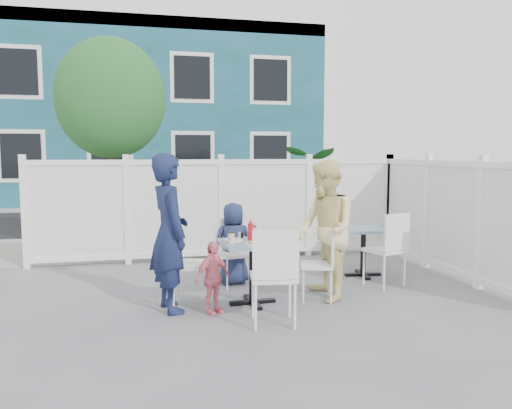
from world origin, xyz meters
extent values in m
plane|color=slate|center=(0.00, 0.00, 0.00)|extent=(80.00, 80.00, 0.00)
cube|color=gray|center=(0.00, 3.80, 0.01)|extent=(24.00, 2.60, 0.01)
cube|color=black|center=(0.00, 7.50, 0.00)|extent=(24.00, 5.00, 0.01)
cube|color=gray|center=(0.00, 10.60, 0.01)|extent=(24.00, 1.60, 0.01)
cube|color=#144B4E|center=(-0.50, 14.00, 3.00)|extent=(11.00, 6.00, 6.00)
cube|color=white|center=(-0.50, 11.04, 5.80)|extent=(11.00, 0.08, 0.40)
cube|color=black|center=(-3.00, 11.02, 1.60)|extent=(1.20, 0.04, 1.40)
cube|color=black|center=(1.00, 11.02, 1.60)|extent=(1.20, 0.04, 1.40)
cube|color=black|center=(-3.00, 11.02, 4.10)|extent=(1.20, 0.04, 1.40)
cube|color=black|center=(1.00, 11.02, 4.10)|extent=(1.20, 0.04, 1.40)
cube|color=white|center=(0.10, 2.40, 0.82)|extent=(5.80, 0.04, 1.40)
cube|color=white|center=(0.10, 2.40, 1.56)|extent=(5.86, 0.08, 0.08)
cube|color=white|center=(0.10, 2.40, 0.06)|extent=(5.86, 0.08, 0.12)
cube|color=white|center=(3.00, 0.60, 0.82)|extent=(0.04, 3.60, 1.40)
cube|color=white|center=(3.00, 0.60, 1.56)|extent=(0.08, 3.66, 0.08)
cube|color=white|center=(3.00, 0.60, 0.06)|extent=(0.08, 3.66, 0.12)
cylinder|color=#382316|center=(-1.60, 3.30, 1.20)|extent=(0.12, 0.12, 2.40)
ellipsoid|color=#195628|center=(-1.60, 3.30, 2.60)|extent=(1.80, 1.62, 1.98)
cube|color=gold|center=(-2.28, 4.00, 0.66)|extent=(0.71, 0.51, 1.33)
imported|color=#195628|center=(-0.16, 3.10, 0.77)|extent=(1.01, 1.01, 1.54)
imported|color=#195628|center=(1.43, 3.00, 0.90)|extent=(1.84, 1.66, 1.80)
cube|color=slate|center=(0.08, 0.00, 0.70)|extent=(0.72, 0.72, 0.04)
cylinder|color=black|center=(0.08, 0.00, 0.35)|extent=(0.08, 0.08, 0.66)
cube|color=black|center=(0.08, 0.00, 0.02)|extent=(0.53, 0.11, 0.04)
cube|color=black|center=(0.08, 0.00, 0.02)|extent=(0.11, 0.53, 0.04)
cube|color=slate|center=(1.85, 0.91, 0.65)|extent=(0.72, 0.72, 0.04)
cylinder|color=black|center=(1.85, 0.91, 0.33)|extent=(0.07, 0.07, 0.62)
cube|color=black|center=(1.85, 0.91, 0.02)|extent=(0.51, 0.14, 0.04)
cube|color=black|center=(1.85, 0.91, 0.02)|extent=(0.14, 0.51, 0.04)
cube|color=white|center=(-0.60, 0.05, 0.47)|extent=(0.50, 0.51, 0.04)
cube|color=white|center=(-0.80, 0.09, 0.74)|extent=(0.11, 0.44, 0.47)
cylinder|color=white|center=(-0.39, 0.21, 0.24)|extent=(0.03, 0.03, 0.47)
cylinder|color=white|center=(-0.46, -0.17, 0.24)|extent=(0.03, 0.03, 0.47)
cylinder|color=white|center=(-0.74, 0.27, 0.24)|extent=(0.03, 0.03, 0.47)
cylinder|color=white|center=(-0.81, -0.10, 0.24)|extent=(0.03, 0.03, 0.47)
cube|color=white|center=(0.84, -0.02, 0.41)|extent=(0.46, 0.47, 0.04)
cube|color=white|center=(1.01, -0.07, 0.64)|extent=(0.14, 0.37, 0.41)
cylinder|color=white|center=(0.64, -0.13, 0.21)|extent=(0.02, 0.02, 0.41)
cylinder|color=white|center=(0.74, 0.19, 0.21)|extent=(0.02, 0.02, 0.41)
cylinder|color=white|center=(0.94, -0.22, 0.21)|extent=(0.02, 0.02, 0.41)
cylinder|color=white|center=(1.04, 0.09, 0.21)|extent=(0.02, 0.02, 0.41)
cube|color=white|center=(0.02, 0.77, 0.42)|extent=(0.46, 0.44, 0.04)
cube|color=white|center=(-0.01, 0.94, 0.65)|extent=(0.39, 0.10, 0.42)
cylinder|color=white|center=(0.22, 0.65, 0.21)|extent=(0.02, 0.02, 0.42)
cylinder|color=white|center=(-0.11, 0.58, 0.21)|extent=(0.02, 0.02, 0.42)
cylinder|color=white|center=(0.15, 0.96, 0.21)|extent=(0.02, 0.02, 0.42)
cylinder|color=white|center=(-0.17, 0.89, 0.21)|extent=(0.02, 0.02, 0.42)
cube|color=white|center=(0.14, -0.70, 0.48)|extent=(0.50, 0.48, 0.04)
cube|color=white|center=(0.11, -0.90, 0.74)|extent=(0.44, 0.10, 0.48)
cylinder|color=white|center=(-0.02, -0.49, 0.24)|extent=(0.03, 0.03, 0.48)
cylinder|color=white|center=(0.36, -0.55, 0.24)|extent=(0.03, 0.03, 0.48)
cylinder|color=white|center=(-0.07, -0.85, 0.24)|extent=(0.03, 0.03, 0.48)
cylinder|color=white|center=(0.30, -0.90, 0.24)|extent=(0.03, 0.03, 0.48)
cube|color=white|center=(1.90, 0.38, 0.46)|extent=(0.55, 0.54, 0.04)
cube|color=white|center=(1.96, 0.19, 0.72)|extent=(0.42, 0.18, 0.46)
cylinder|color=white|center=(1.66, 0.48, 0.23)|extent=(0.02, 0.02, 0.46)
cylinder|color=white|center=(2.01, 0.61, 0.23)|extent=(0.02, 0.02, 0.46)
cylinder|color=white|center=(1.78, 0.15, 0.23)|extent=(0.02, 0.02, 0.46)
cylinder|color=white|center=(2.13, 0.28, 0.23)|extent=(0.02, 0.02, 0.46)
imported|color=#151D40|center=(-0.84, -0.03, 0.85)|extent=(0.55, 0.70, 1.70)
imported|color=yellow|center=(0.94, 0.00, 0.82)|extent=(0.63, 0.80, 1.63)
imported|color=#1E284C|center=(0.02, 0.88, 0.53)|extent=(0.56, 0.40, 1.07)
imported|color=pink|center=(-0.41, -0.25, 0.39)|extent=(0.48, 0.42, 0.78)
cylinder|color=white|center=(0.08, -0.18, 0.72)|extent=(0.23, 0.23, 0.01)
cylinder|color=white|center=(-0.12, 0.10, 0.72)|extent=(0.23, 0.23, 0.02)
imported|color=white|center=(0.29, 0.04, 0.74)|extent=(0.22, 0.22, 0.05)
cylinder|color=beige|center=(-0.17, -0.05, 0.77)|extent=(0.08, 0.08, 0.11)
cylinder|color=beige|center=(0.13, 0.23, 0.78)|extent=(0.09, 0.09, 0.13)
cylinder|color=red|center=(0.07, 0.06, 0.81)|extent=(0.06, 0.06, 0.20)
cylinder|color=white|center=(-0.02, 0.25, 0.75)|extent=(0.03, 0.03, 0.07)
cylinder|color=black|center=(0.01, 0.24, 0.75)|extent=(0.03, 0.03, 0.07)
camera|label=1|loc=(-1.09, -5.39, 1.71)|focal=35.00mm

